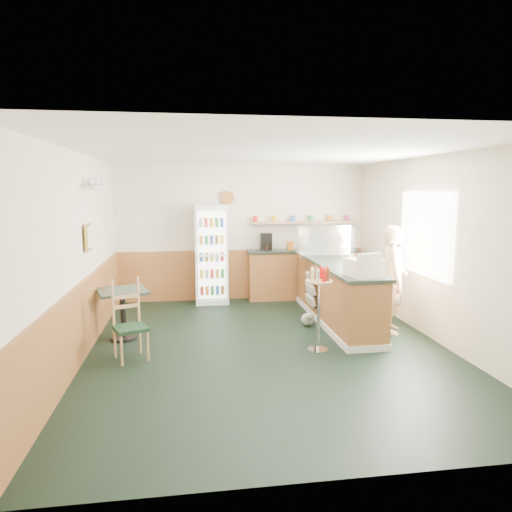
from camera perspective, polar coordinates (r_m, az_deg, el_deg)
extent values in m
plane|color=black|center=(6.57, 1.39, -11.36)|extent=(6.00, 6.00, 0.00)
cube|color=#F3E7CF|center=(9.20, -1.73, 2.95)|extent=(5.00, 0.02, 2.70)
cube|color=#F3E7CF|center=(6.33, -21.59, -0.09)|extent=(0.02, 6.00, 2.70)
cube|color=#F3E7CF|center=(7.11, 21.81, 0.76)|extent=(0.02, 6.00, 2.70)
cube|color=white|center=(6.20, 1.48, 12.93)|extent=(5.00, 6.00, 0.02)
cube|color=#A26434|center=(9.28, -1.68, -2.30)|extent=(4.98, 0.05, 1.00)
cube|color=#A26434|center=(6.49, -20.84, -7.53)|extent=(0.05, 5.98, 1.00)
cube|color=white|center=(7.32, 20.39, 2.62)|extent=(0.06, 1.45, 1.25)
cube|color=tan|center=(6.77, -20.23, 2.20)|extent=(0.03, 0.32, 0.38)
cube|color=silver|center=(7.22, -19.30, 8.17)|extent=(0.18, 1.20, 0.03)
cylinder|color=#A35F28|center=(9.06, -3.59, 7.29)|extent=(0.26, 0.04, 0.26)
cube|color=#A26434|center=(7.75, 9.97, -4.74)|extent=(0.60, 2.95, 0.95)
cube|color=silver|center=(7.86, 9.89, -7.76)|extent=(0.64, 2.97, 0.10)
cube|color=#253328|center=(7.66, 10.06, -1.02)|extent=(0.68, 3.01, 0.05)
cube|color=#A26434|center=(9.33, 5.79, -2.44)|extent=(2.20, 0.38, 0.95)
cube|color=#253328|center=(9.25, 5.84, 0.67)|extent=(2.24, 0.42, 0.05)
cube|color=tan|center=(9.27, 5.77, 4.20)|extent=(2.10, 0.22, 0.04)
cube|color=black|center=(9.08, 1.25, 1.80)|extent=(0.22, 0.18, 0.34)
cylinder|color=#B2664C|center=(9.08, -0.07, 4.66)|extent=(0.10, 0.10, 0.12)
cylinder|color=#B2664C|center=(9.15, 2.30, 4.68)|extent=(0.10, 0.10, 0.12)
cylinder|color=#B2664C|center=(9.22, 4.63, 4.69)|extent=(0.10, 0.10, 0.12)
cylinder|color=#B2664C|center=(9.32, 6.91, 4.69)|extent=(0.10, 0.10, 0.12)
cylinder|color=#B2664C|center=(9.42, 9.15, 4.68)|extent=(0.10, 0.10, 0.12)
cylinder|color=#B2664C|center=(9.54, 11.34, 4.67)|extent=(0.10, 0.10, 0.12)
cube|color=white|center=(8.97, -5.62, 0.27)|extent=(0.63, 0.45, 1.92)
cube|color=white|center=(8.74, -5.55, 0.12)|extent=(0.53, 0.02, 1.69)
cube|color=silver|center=(8.67, -5.53, 0.06)|extent=(0.57, 0.02, 1.76)
cube|color=silver|center=(8.32, 8.53, 0.16)|extent=(0.97, 0.51, 0.07)
cube|color=silver|center=(8.29, 8.57, 2.04)|extent=(0.95, 0.48, 0.48)
cube|color=beige|center=(6.53, 13.35, -1.43)|extent=(0.50, 0.52, 0.24)
imported|color=tan|center=(7.35, 16.81, -2.82)|extent=(0.56, 0.66, 1.67)
cylinder|color=silver|center=(6.51, 7.73, -11.52)|extent=(0.29, 0.29, 0.02)
cylinder|color=silver|center=(6.36, 7.81, -7.42)|extent=(0.04, 0.04, 0.97)
cylinder|color=tan|center=(6.25, 7.90, -3.16)|extent=(0.37, 0.37, 0.03)
cylinder|color=red|center=(6.30, 8.77, -2.21)|extent=(0.05, 0.05, 0.16)
cylinder|color=red|center=(6.34, 8.11, -2.12)|extent=(0.05, 0.05, 0.16)
cylinder|color=red|center=(6.32, 7.34, -2.13)|extent=(0.05, 0.05, 0.16)
cylinder|color=red|center=(6.25, 6.90, -2.24)|extent=(0.05, 0.05, 0.16)
cylinder|color=red|center=(6.17, 7.05, -2.39)|extent=(0.05, 0.05, 0.16)
cylinder|color=red|center=(6.12, 7.72, -2.49)|extent=(0.05, 0.05, 0.16)
cylinder|color=red|center=(6.14, 8.51, -2.47)|extent=(0.05, 0.05, 0.16)
cylinder|color=red|center=(6.21, 8.94, -2.36)|extent=(0.05, 0.05, 0.16)
cube|color=black|center=(7.97, 6.96, -5.98)|extent=(0.05, 0.48, 0.03)
cube|color=beige|center=(7.95, 6.83, -5.50)|extent=(0.09, 0.43, 0.16)
cube|color=black|center=(7.93, 6.98, -4.62)|extent=(0.05, 0.48, 0.03)
cube|color=beige|center=(7.91, 6.85, -4.13)|extent=(0.09, 0.43, 0.16)
cube|color=black|center=(7.89, 7.01, -3.24)|extent=(0.05, 0.48, 0.03)
cube|color=beige|center=(7.87, 6.88, -2.75)|extent=(0.09, 0.43, 0.16)
cylinder|color=black|center=(7.19, -16.15, -9.77)|extent=(0.39, 0.39, 0.04)
cylinder|color=black|center=(7.09, -16.26, -7.07)|extent=(0.08, 0.08, 0.68)
cube|color=#253328|center=(7.00, -16.38, -4.22)|extent=(0.86, 0.86, 0.04)
cube|color=#15301C|center=(6.22, -15.41, -8.71)|extent=(0.51, 0.51, 0.05)
cylinder|color=tan|center=(6.15, -17.11, -11.08)|extent=(0.03, 0.03, 0.41)
cylinder|color=tan|center=(6.11, -13.93, -11.09)|extent=(0.03, 0.03, 0.41)
cylinder|color=tan|center=(6.47, -16.66, -10.10)|extent=(0.03, 0.03, 0.41)
cylinder|color=tan|center=(6.43, -13.64, -10.10)|extent=(0.03, 0.03, 0.41)
cube|color=tan|center=(6.31, -15.33, -5.47)|extent=(0.34, 0.17, 0.64)
sphere|color=gray|center=(7.57, 6.43, -7.91)|extent=(0.20, 0.20, 0.20)
sphere|color=gray|center=(7.45, 6.64, -7.50)|extent=(0.12, 0.12, 0.12)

